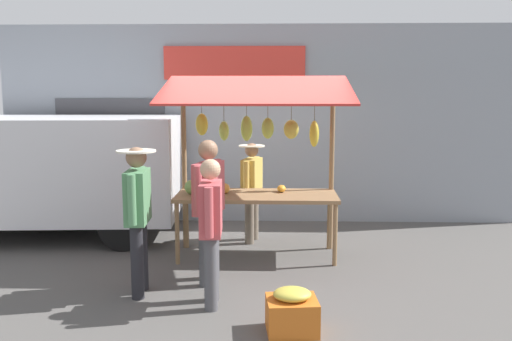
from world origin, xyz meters
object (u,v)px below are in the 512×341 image
Objects in this scene: vendor_with_sunhat at (252,185)px; shopper_with_ponytail at (138,208)px; shopper_in_grey_tee at (211,223)px; shopper_in_striped_shirt at (209,200)px; produce_crate_near at (292,312)px; market_stall at (255,145)px; parked_van at (25,166)px.

vendor_with_sunhat is 0.90× the size of shopper_with_ponytail.
shopper_with_ponytail reaches higher than vendor_with_sunhat.
shopper_in_striped_shirt is (0.11, -0.72, 0.09)m from shopper_in_grey_tee.
vendor_with_sunhat is 0.95× the size of shopper_in_grey_tee.
vendor_with_sunhat is at bearing -10.31° from shopper_in_grey_tee.
shopper_in_striped_shirt reaches higher than produce_crate_near.
produce_crate_near is (-0.51, 3.17, -0.67)m from vendor_with_sunhat.
produce_crate_near is at bearing -129.84° from shopper_in_grey_tee.
market_stall is at bearing -10.18° from shopper_in_striped_shirt.
shopper_in_striped_shirt is 1.83m from produce_crate_near.
shopper_in_striped_shirt is 3.70m from parked_van.
shopper_with_ponytail is 0.91m from shopper_in_grey_tee.
shopper_in_grey_tee is at bearing 136.03° from parked_van.
market_stall is 1.66× the size of vendor_with_sunhat.
produce_crate_near is (-1.69, 0.93, -0.80)m from shopper_with_ponytail.
shopper_in_striped_shirt is 3.31× the size of produce_crate_near.
produce_crate_near is at bearing 100.08° from market_stall.
market_stall is 0.55× the size of parked_van.
vendor_with_sunhat is at bearing -83.83° from market_stall.
parked_van reaches higher than shopper_in_grey_tee.
shopper_in_grey_tee is at bearing -113.05° from shopper_with_ponytail.
shopper_in_striped_shirt is at bearing 65.31° from market_stall.
vendor_with_sunhat is at bearing 1.06° from shopper_in_striped_shirt.
parked_van is at bearing 71.68° from shopper_in_striped_shirt.
vendor_with_sunhat is 1.87m from shopper_in_striped_shirt.
shopper_in_grey_tee is 0.92× the size of shopper_in_striped_shirt.
market_stall is at bearing -15.38° from shopper_in_grey_tee.
parked_van reaches higher than vendor_with_sunhat.
shopper_in_striped_shirt is (-0.74, -0.41, 0.01)m from shopper_with_ponytail.
shopper_in_striped_shirt is at bearing -64.07° from shopper_with_ponytail.
market_stall is 3.75m from parked_van.
parked_van is at bearing 41.09° from shopper_with_ponytail.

